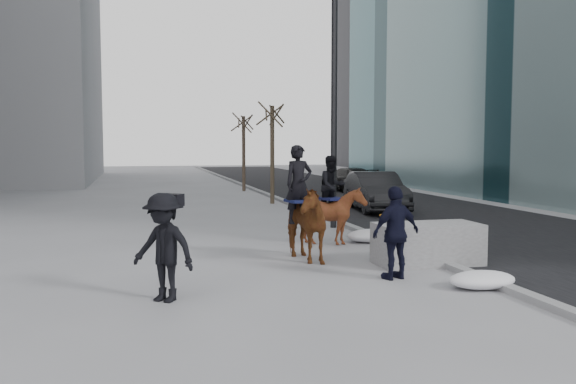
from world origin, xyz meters
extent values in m
plane|color=gray|center=(0.00, 0.00, 0.00)|extent=(120.00, 120.00, 0.00)
cube|color=black|center=(7.00, 10.00, 0.01)|extent=(8.00, 90.00, 0.01)
cube|color=gray|center=(3.00, 10.00, 0.06)|extent=(0.25, 90.00, 0.12)
cube|color=gray|center=(2.76, 0.11, 0.43)|extent=(2.17, 1.10, 0.87)
imported|color=black|center=(5.58, 9.96, 0.74)|extent=(2.12, 4.66, 1.48)
imported|color=black|center=(7.85, 19.42, 0.64)|extent=(2.05, 4.50, 1.28)
imported|color=#501A10|center=(0.27, 1.16, 0.82)|extent=(1.24, 2.08, 1.64)
imported|color=black|center=(0.27, 1.31, 1.65)|extent=(0.69, 0.52, 1.72)
cube|color=#10153B|center=(0.27, 1.31, 1.29)|extent=(0.58, 0.64, 0.06)
imported|color=#48280E|center=(1.63, 2.98, 0.73)|extent=(1.50, 1.60, 1.47)
imported|color=black|center=(1.63, 3.13, 1.47)|extent=(0.87, 0.76, 1.53)
cube|color=#10143D|center=(1.63, 3.13, 1.15)|extent=(0.61, 0.67, 0.06)
imported|color=black|center=(1.53, -1.03, 0.88)|extent=(1.10, 0.68, 1.75)
cylinder|color=orange|center=(1.48, -0.48, 1.15)|extent=(0.04, 0.18, 0.07)
imported|color=black|center=(-2.76, -1.64, 0.88)|extent=(1.29, 1.22, 1.75)
cube|color=black|center=(-2.61, -1.39, 1.62)|extent=(0.42, 0.40, 0.20)
cylinder|color=black|center=(2.60, 5.98, 4.50)|extent=(0.18, 0.18, 9.00)
ellipsoid|color=silver|center=(2.70, -2.09, 0.16)|extent=(1.22, 0.78, 0.31)
ellipsoid|color=silver|center=(2.70, 8.67, 0.15)|extent=(1.16, 0.74, 0.29)
ellipsoid|color=silver|center=(2.70, 3.13, 0.17)|extent=(1.31, 0.83, 0.33)
camera|label=1|loc=(-3.14, -11.50, 2.54)|focal=38.00mm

